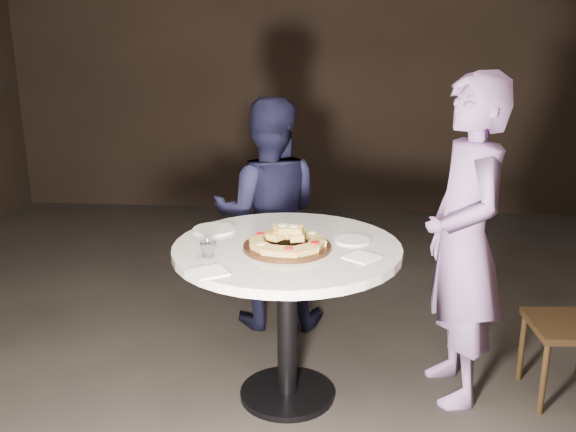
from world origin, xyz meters
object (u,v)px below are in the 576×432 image
(table, at_px, (287,275))
(focaccia_pile, at_px, (287,239))
(water_glass, at_px, (208,250))
(serving_board, at_px, (287,247))
(diner_navy, at_px, (268,214))
(chair_far, at_px, (273,231))
(diner_teal, at_px, (464,242))

(table, bearing_deg, focaccia_pile, -84.53)
(focaccia_pile, distance_m, water_glass, 0.38)
(serving_board, bearing_deg, diner_navy, 102.09)
(table, height_order, chair_far, chair_far)
(focaccia_pile, relative_size, diner_teal, 0.23)
(serving_board, height_order, focaccia_pile, focaccia_pile)
(chair_far, relative_size, diner_teal, 0.50)
(water_glass, distance_m, chair_far, 1.50)
(focaccia_pile, xyz_separation_m, chair_far, (-0.21, 1.30, -0.39))
(diner_navy, bearing_deg, table, 99.06)
(water_glass, height_order, diner_teal, diner_teal)
(serving_board, bearing_deg, chair_far, 99.00)
(table, height_order, diner_navy, diner_navy)
(chair_far, bearing_deg, water_glass, 91.90)
(water_glass, xyz_separation_m, diner_navy, (0.15, 1.05, -0.14))
(table, height_order, diner_teal, diner_teal)
(serving_board, distance_m, diner_teal, 0.87)
(serving_board, height_order, diner_teal, diner_teal)
(water_glass, bearing_deg, diner_teal, 14.56)
(chair_far, height_order, diner_teal, diner_teal)
(serving_board, relative_size, water_glass, 5.55)
(water_glass, bearing_deg, table, 29.01)
(diner_teal, bearing_deg, water_glass, -84.88)
(serving_board, distance_m, diner_navy, 0.94)
(diner_navy, relative_size, diner_teal, 0.87)
(table, bearing_deg, serving_board, -85.45)
(chair_far, relative_size, diner_navy, 0.58)
(serving_board, xyz_separation_m, diner_teal, (0.85, 0.17, -0.01))
(table, height_order, water_glass, water_glass)
(water_glass, height_order, chair_far, water_glass)
(serving_board, distance_m, chair_far, 1.37)
(table, xyz_separation_m, water_glass, (-0.34, -0.19, 0.19))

